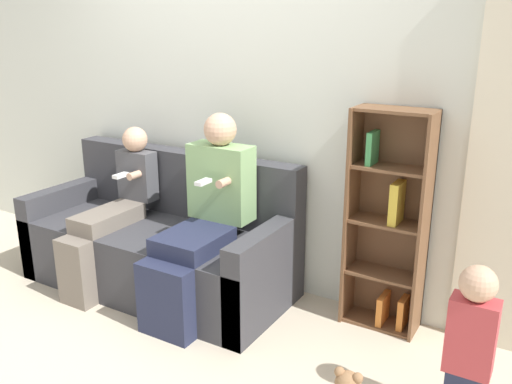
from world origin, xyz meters
The scene contains 7 objects.
ground_plane centered at (0.00, 0.00, 0.00)m, with size 14.00×14.00×0.00m, color beige.
back_wall centered at (0.00, 0.95, 1.27)m, with size 10.00×0.06×2.55m.
couch centered at (-0.34, 0.51, 0.30)m, with size 1.89×0.82×0.92m.
adult_seated centered at (0.12, 0.40, 0.65)m, with size 0.42×0.77×1.26m.
child_seated centered at (-0.64, 0.36, 0.56)m, with size 0.29×0.78×1.10m.
toddler_standing centered at (1.79, 0.11, 0.43)m, with size 0.21×0.16×0.81m.
bookshelf centered at (1.18, 0.82, 0.66)m, with size 0.46×0.24×1.34m.
Camera 1 is at (2.04, -2.18, 1.80)m, focal length 38.00 mm.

